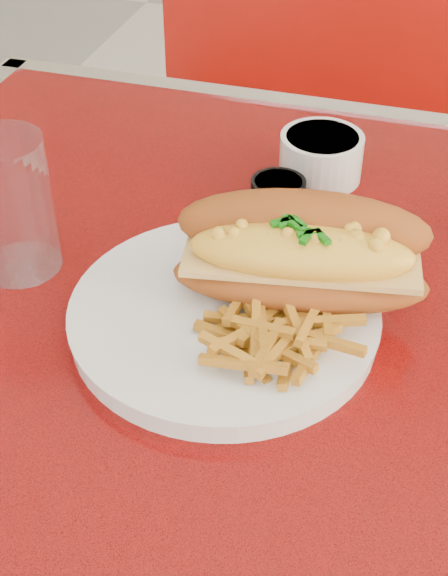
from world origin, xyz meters
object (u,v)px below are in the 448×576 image
(diner_table, at_px, (418,481))
(gravy_ramekin, at_px, (321,155))
(water_tumbler, at_px, (11,206))
(dinner_plate, at_px, (224,316))
(booth_bench_far, at_px, (438,255))
(sauce_cup_left, at_px, (278,192))
(fork, at_px, (307,315))
(mac_hoagie, at_px, (302,253))

(diner_table, relative_size, gravy_ramekin, 14.22)
(gravy_ramekin, xyz_separation_m, water_tumbler, (-0.23, -0.23, 0.04))
(dinner_plate, bearing_deg, gravy_ramekin, 83.53)
(gravy_ramekin, distance_m, water_tumbler, 0.32)
(booth_bench_far, height_order, sauce_cup_left, booth_bench_far)
(water_tumbler, bearing_deg, sauce_cup_left, 39.28)
(diner_table, height_order, water_tumbler, water_tumbler)
(fork, height_order, water_tumbler, water_tumbler)
(booth_bench_far, bearing_deg, dinner_plate, -102.38)
(dinner_plate, distance_m, water_tumbler, 0.21)
(dinner_plate, distance_m, gravy_ramekin, 0.26)
(booth_bench_far, distance_m, mac_hoagie, 0.96)
(fork, distance_m, sauce_cup_left, 0.19)
(dinner_plate, height_order, water_tumbler, water_tumbler)
(booth_bench_far, bearing_deg, water_tumbler, -115.44)
(booth_bench_far, relative_size, mac_hoagie, 5.39)
(diner_table, relative_size, sauce_cup_left, 20.37)
(gravy_ramekin, distance_m, sauce_cup_left, 0.07)
(dinner_plate, bearing_deg, diner_table, 5.45)
(diner_table, height_order, mac_hoagie, mac_hoagie)
(mac_hoagie, bearing_deg, booth_bench_far, 71.10)
(sauce_cup_left, relative_size, water_tumbler, 0.48)
(diner_table, xyz_separation_m, water_tumbler, (-0.38, 0.01, 0.22))
(booth_bench_far, height_order, gravy_ramekin, booth_bench_far)
(diner_table, height_order, fork, fork)
(mac_hoagie, bearing_deg, gravy_ramekin, 86.95)
(fork, relative_size, gravy_ramekin, 1.66)
(sauce_cup_left, bearing_deg, booth_bench_far, 74.05)
(diner_table, distance_m, gravy_ramekin, 0.34)
(booth_bench_far, bearing_deg, fork, -98.05)
(booth_bench_far, relative_size, dinner_plate, 3.80)
(diner_table, relative_size, dinner_plate, 3.89)
(mac_hoagie, height_order, fork, mac_hoagie)
(booth_bench_far, relative_size, water_tumbler, 9.47)
(booth_bench_far, distance_m, sauce_cup_left, 0.83)
(dinner_plate, height_order, mac_hoagie, mac_hoagie)
(fork, bearing_deg, diner_table, -74.03)
(fork, xyz_separation_m, water_tumbler, (-0.27, 0.02, 0.05))
(diner_table, relative_size, water_tumbler, 9.71)
(diner_table, xyz_separation_m, gravy_ramekin, (-0.15, 0.24, 0.19))
(diner_table, bearing_deg, dinner_plate, -174.55)
(diner_table, relative_size, booth_bench_far, 1.03)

